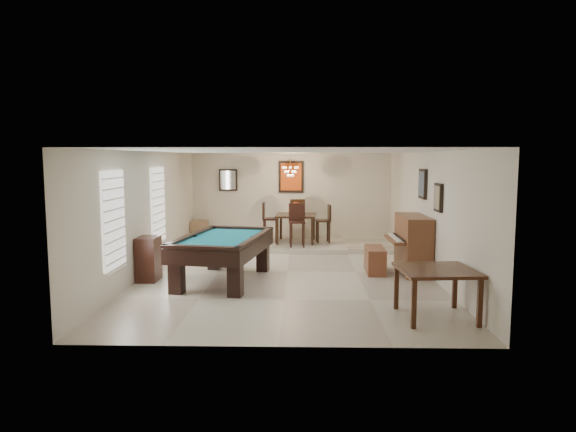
{
  "coord_description": "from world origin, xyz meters",
  "views": [
    {
      "loc": [
        0.28,
        -10.99,
        2.47
      ],
      "look_at": [
        0.0,
        0.6,
        1.15
      ],
      "focal_mm": 32.0,
      "sensor_mm": 36.0,
      "label": 1
    }
  ],
  "objects_px": {
    "dining_chair_west": "(271,222)",
    "apothecary_chest": "(149,259)",
    "piano_bench": "(375,260)",
    "upright_piano": "(406,244)",
    "dining_chair_south": "(297,225)",
    "pool_table": "(224,259)",
    "dining_table": "(296,226)",
    "corner_bench": "(200,229)",
    "chandelier": "(290,168)",
    "dining_chair_east": "(323,224)",
    "flower_vase": "(296,206)",
    "square_table": "(436,293)",
    "dining_chair_north": "(297,218)"
  },
  "relations": [
    {
      "from": "pool_table",
      "to": "upright_piano",
      "type": "bearing_deg",
      "value": 22.65
    },
    {
      "from": "apothecary_chest",
      "to": "corner_bench",
      "type": "relative_size",
      "value": 1.7
    },
    {
      "from": "dining_table",
      "to": "corner_bench",
      "type": "height_order",
      "value": "dining_table"
    },
    {
      "from": "square_table",
      "to": "chandelier",
      "type": "bearing_deg",
      "value": 110.38
    },
    {
      "from": "upright_piano",
      "to": "dining_chair_south",
      "type": "xyz_separation_m",
      "value": [
        -2.37,
        2.49,
        0.07
      ]
    },
    {
      "from": "upright_piano",
      "to": "dining_chair_east",
      "type": "bearing_deg",
      "value": 117.41
    },
    {
      "from": "flower_vase",
      "to": "upright_piano",
      "type": "bearing_deg",
      "value": -53.14
    },
    {
      "from": "apothecary_chest",
      "to": "dining_table",
      "type": "relative_size",
      "value": 0.82
    },
    {
      "from": "dining_table",
      "to": "flower_vase",
      "type": "height_order",
      "value": "flower_vase"
    },
    {
      "from": "dining_chair_south",
      "to": "corner_bench",
      "type": "bearing_deg",
      "value": 146.26
    },
    {
      "from": "dining_chair_east",
      "to": "piano_bench",
      "type": "bearing_deg",
      "value": 11.61
    },
    {
      "from": "dining_chair_west",
      "to": "apothecary_chest",
      "type": "bearing_deg",
      "value": 152.21
    },
    {
      "from": "upright_piano",
      "to": "dining_table",
      "type": "height_order",
      "value": "upright_piano"
    },
    {
      "from": "pool_table",
      "to": "dining_chair_north",
      "type": "relative_size",
      "value": 2.3
    },
    {
      "from": "dining_chair_south",
      "to": "dining_chair_north",
      "type": "relative_size",
      "value": 0.99
    },
    {
      "from": "pool_table",
      "to": "piano_bench",
      "type": "relative_size",
      "value": 2.71
    },
    {
      "from": "dining_table",
      "to": "piano_bench",
      "type": "bearing_deg",
      "value": -61.71
    },
    {
      "from": "piano_bench",
      "to": "flower_vase",
      "type": "relative_size",
      "value": 4.11
    },
    {
      "from": "piano_bench",
      "to": "apothecary_chest",
      "type": "distance_m",
      "value": 4.76
    },
    {
      "from": "dining_table",
      "to": "dining_chair_north",
      "type": "xyz_separation_m",
      "value": [
        0.03,
        0.77,
        0.13
      ]
    },
    {
      "from": "square_table",
      "to": "chandelier",
      "type": "height_order",
      "value": "chandelier"
    },
    {
      "from": "dining_chair_west",
      "to": "dining_chair_south",
      "type": "bearing_deg",
      "value": -133.16
    },
    {
      "from": "corner_bench",
      "to": "chandelier",
      "type": "xyz_separation_m",
      "value": [
        2.74,
        -0.99,
        1.84
      ]
    },
    {
      "from": "dining_chair_south",
      "to": "dining_chair_north",
      "type": "distance_m",
      "value": 1.49
    },
    {
      "from": "dining_table",
      "to": "pool_table",
      "type": "bearing_deg",
      "value": -108.96
    },
    {
      "from": "piano_bench",
      "to": "dining_chair_south",
      "type": "distance_m",
      "value": 3.06
    },
    {
      "from": "dining_chair_south",
      "to": "pool_table",
      "type": "bearing_deg",
      "value": -116.5
    },
    {
      "from": "corner_bench",
      "to": "flower_vase",
      "type": "bearing_deg",
      "value": -18.98
    },
    {
      "from": "dining_chair_east",
      "to": "dining_chair_west",
      "type": "bearing_deg",
      "value": -96.23
    },
    {
      "from": "pool_table",
      "to": "dining_chair_south",
      "type": "relative_size",
      "value": 2.33
    },
    {
      "from": "square_table",
      "to": "dining_chair_north",
      "type": "distance_m",
      "value": 7.49
    },
    {
      "from": "upright_piano",
      "to": "pool_table",
      "type": "bearing_deg",
      "value": -166.65
    },
    {
      "from": "upright_piano",
      "to": "dining_table",
      "type": "distance_m",
      "value": 4.01
    },
    {
      "from": "dining_table",
      "to": "corner_bench",
      "type": "distance_m",
      "value": 3.08
    },
    {
      "from": "upright_piano",
      "to": "chandelier",
      "type": "xyz_separation_m",
      "value": [
        -2.57,
        3.22,
        1.58
      ]
    },
    {
      "from": "pool_table",
      "to": "dining_table",
      "type": "xyz_separation_m",
      "value": [
        1.41,
        4.11,
        0.13
      ]
    },
    {
      "from": "dining_chair_south",
      "to": "square_table",
      "type": "bearing_deg",
      "value": -72.34
    },
    {
      "from": "apothecary_chest",
      "to": "flower_vase",
      "type": "bearing_deg",
      "value": 54.16
    },
    {
      "from": "dining_chair_east",
      "to": "chandelier",
      "type": "height_order",
      "value": "chandelier"
    },
    {
      "from": "pool_table",
      "to": "dining_table",
      "type": "relative_size",
      "value": 2.45
    },
    {
      "from": "dining_chair_south",
      "to": "chandelier",
      "type": "xyz_separation_m",
      "value": [
        -0.19,
        0.73,
        1.51
      ]
    },
    {
      "from": "chandelier",
      "to": "piano_bench",
      "type": "bearing_deg",
      "value": -59.64
    },
    {
      "from": "upright_piano",
      "to": "piano_bench",
      "type": "relative_size",
      "value": 1.51
    },
    {
      "from": "piano_bench",
      "to": "flower_vase",
      "type": "distance_m",
      "value": 3.77
    },
    {
      "from": "chandelier",
      "to": "dining_chair_east",
      "type": "bearing_deg",
      "value": -1.91
    },
    {
      "from": "dining_table",
      "to": "dining_chair_east",
      "type": "height_order",
      "value": "dining_chair_east"
    },
    {
      "from": "chandelier",
      "to": "corner_bench",
      "type": "bearing_deg",
      "value": 160.21
    },
    {
      "from": "apothecary_chest",
      "to": "corner_bench",
      "type": "bearing_deg",
      "value": 89.59
    },
    {
      "from": "flower_vase",
      "to": "dining_chair_east",
      "type": "relative_size",
      "value": 0.23
    },
    {
      "from": "dining_chair_north",
      "to": "dining_chair_west",
      "type": "distance_m",
      "value": 1.07
    }
  ]
}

